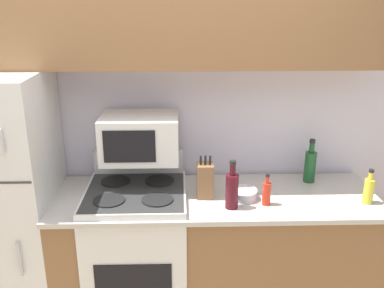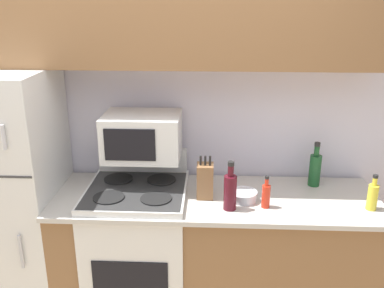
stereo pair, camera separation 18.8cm
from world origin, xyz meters
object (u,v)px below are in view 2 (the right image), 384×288
object	(u,v)px
bottle_cooking_spray	(373,196)
bowl	(243,195)
refrigerator	(5,199)
bottle_wine_red	(230,191)
bottle_wine_green	(315,169)
microwave	(142,136)
stove	(139,251)
knife_block	(205,181)
bottle_hot_sauce	(266,195)

from	to	relation	value
bottle_cooking_spray	bowl	bearing A→B (deg)	173.88
refrigerator	bottle_wine_red	distance (m)	1.48
bottle_wine_green	bowl	bearing A→B (deg)	-152.84
refrigerator	microwave	distance (m)	1.00
stove	bottle_wine_green	bearing A→B (deg)	9.48
bowl	knife_block	bearing A→B (deg)	171.43
knife_block	bottle_hot_sauce	bearing A→B (deg)	-18.20
microwave	bowl	world-z (taller)	microwave
bottle_hot_sauce	bottle_wine_green	bearing A→B (deg)	42.95
bottle_wine_red	microwave	bearing A→B (deg)	151.55
stove	bowl	size ratio (longest dim) A/B	6.35
microwave	bottle_hot_sauce	world-z (taller)	microwave
bottle_wine_red	bowl	bearing A→B (deg)	53.41
microwave	bottle_wine_green	size ratio (longest dim) A/B	1.61
knife_block	bowl	distance (m)	0.25
refrigerator	knife_block	distance (m)	1.32
bottle_wine_red	bottle_hot_sauce	world-z (taller)	bottle_wine_red
refrigerator	microwave	size ratio (longest dim) A/B	3.50
refrigerator	knife_block	xyz separation A→B (m)	(1.31, -0.04, 0.18)
refrigerator	knife_block	world-z (taller)	refrigerator
bowl	bottle_wine_green	world-z (taller)	bottle_wine_green
bowl	bottle_wine_green	xyz separation A→B (m)	(0.48, 0.25, 0.08)
refrigerator	bottle_hot_sauce	xyz separation A→B (m)	(1.67, -0.16, 0.15)
microwave	bottle_hot_sauce	bearing A→B (deg)	-19.17
refrigerator	bottle_hot_sauce	distance (m)	1.69
knife_block	bottle_hot_sauce	distance (m)	0.38
refrigerator	bowl	size ratio (longest dim) A/B	9.66
knife_block	bottle_hot_sauce	size ratio (longest dim) A/B	1.39
refrigerator	bottle_hot_sauce	bearing A→B (deg)	-5.33
refrigerator	bottle_wine_green	size ratio (longest dim) A/B	5.65
refrigerator	stove	world-z (taller)	refrigerator
microwave	bowl	xyz separation A→B (m)	(0.64, -0.18, -0.31)
stove	bottle_hot_sauce	xyz separation A→B (m)	(0.80, -0.14, 0.50)
refrigerator	bowl	bearing A→B (deg)	-2.68
stove	bowl	bearing A→B (deg)	-4.63
bowl	bottle_cooking_spray	bearing A→B (deg)	-6.12
microwave	bottle_cooking_spray	size ratio (longest dim) A/B	2.20
bottle_cooking_spray	bottle_hot_sauce	bearing A→B (deg)	-179.66
bottle_wine_red	bottle_hot_sauce	size ratio (longest dim) A/B	1.50
stove	bottle_hot_sauce	distance (m)	0.95
bottle_wine_green	bottle_cooking_spray	bearing A→B (deg)	-51.11
knife_block	bowl	size ratio (longest dim) A/B	1.58
microwave	bottle_hot_sauce	size ratio (longest dim) A/B	2.42
stove	bowl	world-z (taller)	stove
stove	knife_block	xyz separation A→B (m)	(0.44, -0.02, 0.53)
refrigerator	bottle_cooking_spray	xyz separation A→B (m)	(2.29, -0.15, 0.15)
bottle_hot_sauce	refrigerator	bearing A→B (deg)	174.67
knife_block	bottle_cooking_spray	bearing A→B (deg)	-6.71
refrigerator	bottle_hot_sauce	world-z (taller)	refrigerator
stove	bottle_hot_sauce	bearing A→B (deg)	-9.81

